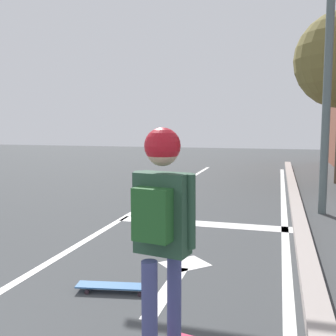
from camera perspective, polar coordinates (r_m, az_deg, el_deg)
name	(u,v)px	position (r m, az deg, el deg)	size (l,w,h in m)	color
lane_line_center	(113,224)	(7.34, -7.91, -7.99)	(0.12, 20.00, 0.01)	silver
lane_line_curbside	(285,237)	(6.76, 16.51, -9.45)	(0.12, 20.00, 0.01)	silver
stop_bar	(203,224)	(7.32, 5.11, -7.99)	(3.16, 0.40, 0.01)	silver
lane_arrow_stem	(167,290)	(4.53, -0.10, -17.14)	(0.16, 1.40, 0.01)	silver
lane_arrow_head	(185,264)	(5.30, 2.48, -13.60)	(0.56, 0.44, 0.01)	silver
curb_strip	(302,234)	(6.75, 18.67, -8.95)	(0.24, 24.00, 0.14)	#A29791
skater	(161,216)	(2.79, -0.94, -6.95)	(0.46, 0.63, 1.71)	#3D4377
spare_skateboard	(115,286)	(4.51, -7.62, -16.50)	(0.86, 0.33, 0.07)	#27558C
traffic_signal_mast	(273,14)	(8.76, 14.80, 20.63)	(5.07, 0.34, 5.89)	#526061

